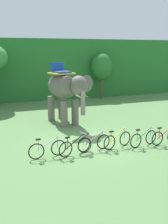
% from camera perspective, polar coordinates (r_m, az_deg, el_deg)
% --- Properties ---
extents(ground_plane, '(80.00, 80.00, 0.00)m').
position_cam_1_polar(ground_plane, '(13.63, 0.70, -6.29)').
color(ground_plane, '#567F47').
extents(foliage_hedge, '(36.00, 6.00, 5.56)m').
position_cam_1_polar(foliage_hedge, '(27.36, -10.69, 9.18)').
color(foliage_hedge, '#28702D').
rests_on(foliage_hedge, ground).
extents(tree_center, '(2.01, 2.01, 4.26)m').
position_cam_1_polar(tree_center, '(25.48, 3.77, 9.57)').
color(tree_center, brown).
rests_on(tree_center, ground).
extents(elephant, '(2.39, 4.24, 3.78)m').
position_cam_1_polar(elephant, '(16.45, -4.12, 4.93)').
color(elephant, '#665E56').
rests_on(elephant, ground).
extents(bike_white, '(1.71, 0.52, 0.92)m').
position_cam_1_polar(bike_white, '(11.65, -7.80, -7.83)').
color(bike_white, black).
rests_on(bike_white, ground).
extents(bike_black, '(1.65, 0.66, 0.92)m').
position_cam_1_polar(bike_black, '(11.85, -1.94, -7.35)').
color(bike_black, black).
rests_on(bike_black, ground).
extents(bike_pink, '(1.70, 0.52, 0.92)m').
position_cam_1_polar(bike_pink, '(12.28, 2.17, -6.60)').
color(bike_pink, black).
rests_on(bike_pink, ground).
extents(bike_yellow, '(1.66, 0.64, 0.92)m').
position_cam_1_polar(bike_yellow, '(12.74, 7.16, -5.96)').
color(bike_yellow, black).
rests_on(bike_yellow, ground).
extents(bike_green, '(1.68, 0.57, 0.92)m').
position_cam_1_polar(bike_green, '(13.18, 12.60, -5.52)').
color(bike_green, black).
rests_on(bike_green, ground).
extents(bike_red, '(1.70, 0.52, 0.92)m').
position_cam_1_polar(bike_red, '(13.73, 16.97, -5.03)').
color(bike_red, black).
rests_on(bike_red, ground).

